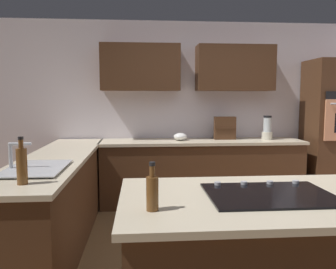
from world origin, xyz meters
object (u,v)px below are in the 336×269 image
Objects in this scene: blender at (267,129)px; dish_soap_bottle at (22,165)px; cooktop at (269,194)px; spice_rack at (225,128)px; sink_unit at (35,168)px; mixing_bowl at (180,137)px; wall_oven at (335,131)px; oil_bottle at (152,192)px.

dish_soap_bottle is at bearing 42.06° from blender.
spice_rack is at bearing -98.50° from cooktop.
cooktop is (-1.66, 0.88, -0.01)m from sink_unit.
blender reaches higher than dish_soap_bottle.
blender is 0.60m from spice_rack.
mixing_bowl is at bearing -120.09° from dish_soap_bottle.
wall_oven is at bearing 178.90° from blender.
dish_soap_bottle is (1.60, -0.40, 0.13)m from cooktop.
cooktop is 2.33× the size of spice_rack.
sink_unit is 2.36m from mixing_bowl.
sink_unit is 1.45m from oil_bottle.
mixing_bowl is 0.58× the size of spice_rack.
mixing_bowl is 0.72× the size of oil_bottle.
mixing_bowl is at bearing -99.41° from oil_bottle.
sink_unit is 2.69× the size of oil_bottle.
blender is at bearing -1.10° from wall_oven.
spice_rack is at bearing -110.55° from oil_bottle.
cooktop is at bearing 81.50° from spice_rack.
sink_unit is at bearing 43.17° from spice_rack.
dish_soap_bottle reaches higher than sink_unit.
dish_soap_bottle reaches higher than spice_rack.
cooktop is at bearing 53.63° from wall_oven.
cooktop is 2.95m from blender.
sink_unit is at bearing -49.85° from oil_bottle.
oil_bottle is at bearing 144.40° from dish_soap_bottle.
blender is (-1.02, -2.77, 0.14)m from cooktop.
sink_unit is 2.11× the size of dish_soap_bottle.
dish_soap_bottle is at bearing -35.60° from oil_bottle.
wall_oven is 1.00m from blender.
mixing_bowl is (0.23, -2.77, 0.04)m from cooktop.
cooktop is 2.78m from mixing_bowl.
blender is 1.25m from mixing_bowl.
mixing_bowl is (1.25, 0.00, -0.10)m from blender.
dish_soap_bottle is (1.37, 2.36, 0.08)m from mixing_bowl.
dish_soap_bottle is 1.08m from oil_bottle.
blender is at bearing -144.87° from sink_unit.
blender is 1.05× the size of spice_rack.
spice_rack is (0.60, -0.07, 0.02)m from blender.
dish_soap_bottle is at bearing -14.13° from cooktop.
sink_unit is 2.85m from spice_rack.
sink_unit is 1.88m from cooktop.
mixing_bowl reaches higher than cooktop.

